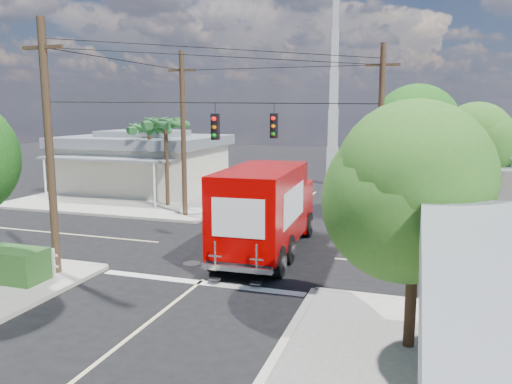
% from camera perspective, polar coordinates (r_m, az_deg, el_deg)
% --- Properties ---
extents(ground, '(120.00, 120.00, 0.00)m').
position_cam_1_polar(ground, '(21.48, -1.67, -6.63)').
color(ground, black).
rests_on(ground, ground).
extents(sidewalk_ne, '(14.12, 14.12, 0.14)m').
position_cam_1_polar(sidewalk_ne, '(31.11, 24.93, -2.35)').
color(sidewalk_ne, gray).
rests_on(sidewalk_ne, ground).
extents(sidewalk_nw, '(14.12, 14.12, 0.14)m').
position_cam_1_polar(sidewalk_nw, '(35.67, -12.28, -0.28)').
color(sidewalk_nw, gray).
rests_on(sidewalk_nw, ground).
extents(road_markings, '(32.00, 32.00, 0.01)m').
position_cam_1_polar(road_markings, '(20.16, -3.10, -7.71)').
color(road_markings, beige).
rests_on(road_markings, ground).
extents(building_nw, '(10.80, 10.20, 4.30)m').
position_cam_1_polar(building_nw, '(37.30, -12.65, 3.46)').
color(building_nw, beige).
rests_on(building_nw, sidewalk_nw).
extents(radio_tower, '(0.80, 0.80, 17.00)m').
position_cam_1_polar(radio_tower, '(39.96, 8.84, 8.87)').
color(radio_tower, silver).
rests_on(radio_tower, ground).
extents(tree_ne_front, '(4.21, 4.14, 6.66)m').
position_cam_1_polar(tree_ne_front, '(26.21, 18.65, 6.36)').
color(tree_ne_front, '#422D1C').
rests_on(tree_ne_front, sidewalk_ne).
extents(tree_ne_back, '(3.77, 3.66, 5.82)m').
position_cam_1_polar(tree_ne_back, '(28.57, 23.80, 5.10)').
color(tree_ne_back, '#422D1C').
rests_on(tree_ne_back, sidewalk_ne).
extents(tree_se, '(3.67, 3.54, 5.62)m').
position_cam_1_polar(tree_se, '(12.33, 17.92, 0.12)').
color(tree_se, '#422D1C').
rests_on(tree_se, sidewalk_se).
extents(palm_nw_front, '(3.01, 3.08, 5.59)m').
position_cam_1_polar(palm_nw_front, '(30.59, -10.30, 7.59)').
color(palm_nw_front, '#422D1C').
rests_on(palm_nw_front, sidewalk_nw).
extents(palm_nw_back, '(3.01, 3.08, 5.19)m').
position_cam_1_polar(palm_nw_back, '(32.89, -12.12, 7.00)').
color(palm_nw_back, '#422D1C').
rests_on(palm_nw_back, sidewalk_nw).
extents(utility_poles, '(12.00, 10.68, 9.00)m').
position_cam_1_polar(utility_poles, '(22.74, -4.13, 6.21)').
color(utility_poles, '#473321').
rests_on(utility_poles, ground).
extents(vending_boxes, '(1.90, 0.50, 1.10)m').
position_cam_1_polar(vending_boxes, '(26.16, 16.64, -2.56)').
color(vending_boxes, '#AD0D0F').
rests_on(vending_boxes, sidewalk_ne).
extents(delivery_truck, '(3.05, 8.58, 3.66)m').
position_cam_1_polar(delivery_truck, '(20.59, 1.17, -2.01)').
color(delivery_truck, black).
rests_on(delivery_truck, ground).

